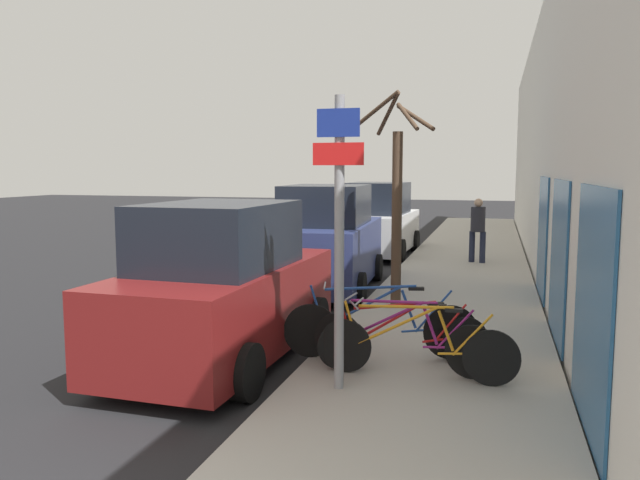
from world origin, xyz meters
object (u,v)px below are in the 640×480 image
(parked_car_1, at_px, (327,242))
(parked_car_0, at_px, (223,290))
(parked_car_2, at_px, (378,223))
(street_tree, at_px, (396,201))
(signpost, at_px, (339,232))
(bicycle_0, at_px, (416,347))
(bicycle_3, at_px, (380,327))
(pedestrian_near, at_px, (478,226))
(bicycle_2, at_px, (404,338))
(bicycle_1, at_px, (403,340))

(parked_car_1, bearing_deg, parked_car_0, -93.53)
(parked_car_2, bearing_deg, street_tree, -75.48)
(parked_car_0, relative_size, parked_car_1, 0.99)
(signpost, xyz_separation_m, bicycle_0, (0.80, 0.55, -1.40))
(parked_car_1, relative_size, parked_car_2, 1.00)
(bicycle_3, distance_m, pedestrian_near, 9.14)
(street_tree, bearing_deg, parked_car_1, 133.47)
(parked_car_1, relative_size, pedestrian_near, 2.54)
(bicycle_2, xyz_separation_m, pedestrian_near, (0.63, 9.31, 0.62))
(parked_car_2, bearing_deg, bicycle_1, -76.21)
(parked_car_0, height_order, street_tree, street_tree)
(signpost, bearing_deg, bicycle_0, 34.61)
(bicycle_0, height_order, parked_car_2, parked_car_2)
(bicycle_1, distance_m, street_tree, 4.00)
(parked_car_1, height_order, street_tree, street_tree)
(bicycle_2, bearing_deg, parked_car_2, -12.64)
(bicycle_0, relative_size, bicycle_3, 0.96)
(bicycle_1, bearing_deg, pedestrian_near, 2.12)
(bicycle_0, distance_m, street_tree, 4.28)
(bicycle_2, xyz_separation_m, bicycle_3, (-0.35, 0.24, 0.06))
(bicycle_2, bearing_deg, bicycle_1, 158.36)
(bicycle_3, height_order, parked_car_1, parked_car_1)
(signpost, bearing_deg, parked_car_1, 106.19)
(bicycle_0, xyz_separation_m, street_tree, (-0.87, 3.90, 1.52))
(bicycle_0, xyz_separation_m, bicycle_2, (-0.20, 0.45, -0.03))
(parked_car_0, xyz_separation_m, parked_car_2, (0.09, 11.05, 0.01))
(parked_car_1, distance_m, street_tree, 2.77)
(bicycle_2, relative_size, parked_car_0, 0.48)
(street_tree, bearing_deg, parked_car_2, 102.74)
(signpost, height_order, pedestrian_near, signpost)
(parked_car_0, relative_size, parked_car_2, 1.00)
(parked_car_2, height_order, street_tree, street_tree)
(signpost, relative_size, street_tree, 0.85)
(bicycle_2, height_order, pedestrian_near, pedestrian_near)
(parked_car_0, relative_size, street_tree, 1.11)
(bicycle_3, bearing_deg, bicycle_0, -154.82)
(bicycle_2, distance_m, parked_car_1, 5.88)
(parked_car_1, xyz_separation_m, parked_car_2, (0.06, 5.72, -0.04))
(parked_car_1, bearing_deg, bicycle_2, -68.54)
(parked_car_0, height_order, parked_car_2, parked_car_2)
(bicycle_1, relative_size, parked_car_2, 0.54)
(bicycle_1, bearing_deg, signpost, 148.94)
(bicycle_0, bearing_deg, parked_car_2, 13.63)
(bicycle_3, distance_m, street_tree, 3.55)
(parked_car_2, height_order, pedestrian_near, parked_car_2)
(parked_car_1, bearing_deg, bicycle_1, -69.20)
(parked_car_1, distance_m, pedestrian_near, 5.03)
(signpost, relative_size, bicycle_1, 1.41)
(bicycle_3, bearing_deg, parked_car_0, 83.39)
(bicycle_3, xyz_separation_m, pedestrian_near, (0.97, 9.07, 0.57))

